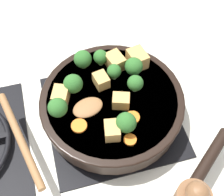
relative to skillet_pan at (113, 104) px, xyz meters
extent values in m
plane|color=silver|center=(0.00, 0.00, -0.06)|extent=(2.40, 2.40, 0.00)
cube|color=black|center=(0.00, 0.00, -0.05)|extent=(0.31, 0.31, 0.01)
torus|color=black|center=(0.00, 0.00, -0.04)|extent=(0.24, 0.24, 0.01)
cube|color=black|center=(0.00, 0.00, -0.04)|extent=(0.01, 0.23, 0.01)
cube|color=black|center=(0.00, 0.00, -0.04)|extent=(0.23, 0.01, 0.01)
cylinder|color=black|center=(0.00, 0.00, 0.00)|extent=(0.32, 0.32, 0.05)
cylinder|color=brown|center=(0.00, 0.00, 0.00)|extent=(0.29, 0.29, 0.04)
torus|color=black|center=(0.00, 0.00, 0.02)|extent=(0.33, 0.33, 0.01)
cylinder|color=black|center=(-0.19, -0.15, 0.01)|extent=(0.12, 0.14, 0.02)
ellipsoid|color=olive|center=(-0.01, 0.06, 0.03)|extent=(0.06, 0.08, 0.01)
cylinder|color=olive|center=(-0.05, 0.21, 0.03)|extent=(0.24, 0.07, 0.02)
cube|color=tan|center=(-0.09, 0.02, 0.04)|extent=(0.04, 0.04, 0.03)
cube|color=tan|center=(0.05, 0.02, 0.04)|extent=(0.04, 0.04, 0.03)
cube|color=tan|center=(0.03, 0.11, 0.04)|extent=(0.05, 0.05, 0.03)
cube|color=tan|center=(0.09, -0.03, 0.04)|extent=(0.05, 0.05, 0.04)
cube|color=tan|center=(-0.02, -0.01, 0.04)|extent=(0.04, 0.04, 0.03)
cube|color=tan|center=(0.08, -0.08, 0.04)|extent=(0.05, 0.05, 0.04)
cylinder|color=#709956|center=(0.11, 0.00, 0.03)|extent=(0.01, 0.01, 0.01)
sphere|color=#2D6628|center=(0.11, 0.00, 0.05)|extent=(0.03, 0.03, 0.03)
cylinder|color=#709956|center=(-0.01, 0.12, 0.03)|extent=(0.01, 0.01, 0.01)
sphere|color=#2D6628|center=(-0.01, 0.12, 0.05)|extent=(0.04, 0.04, 0.04)
cylinder|color=#709956|center=(0.01, -0.05, 0.03)|extent=(0.01, 0.01, 0.01)
sphere|color=#2D6628|center=(0.01, -0.05, 0.05)|extent=(0.04, 0.04, 0.04)
cylinder|color=#709956|center=(-0.08, -0.01, 0.03)|extent=(0.01, 0.01, 0.01)
sphere|color=#2D6628|center=(-0.08, -0.01, 0.05)|extent=(0.04, 0.04, 0.04)
cylinder|color=#709956|center=(0.06, -0.02, 0.03)|extent=(0.01, 0.01, 0.01)
sphere|color=#2D6628|center=(0.06, -0.02, 0.05)|extent=(0.03, 0.03, 0.03)
cylinder|color=#709956|center=(0.06, -0.06, 0.03)|extent=(0.01, 0.01, 0.01)
sphere|color=#2D6628|center=(0.06, -0.06, 0.05)|extent=(0.04, 0.04, 0.04)
cylinder|color=#709956|center=(0.04, 0.08, 0.03)|extent=(0.01, 0.01, 0.01)
sphere|color=#2D6628|center=(0.04, 0.08, 0.05)|extent=(0.04, 0.04, 0.04)
cylinder|color=#709956|center=(0.11, 0.04, 0.03)|extent=(0.01, 0.01, 0.01)
sphere|color=#2D6628|center=(0.11, 0.04, 0.05)|extent=(0.04, 0.04, 0.04)
cylinder|color=orange|center=(-0.06, -0.03, 0.02)|extent=(0.03, 0.03, 0.01)
cylinder|color=orange|center=(-0.11, -0.01, 0.02)|extent=(0.03, 0.03, 0.01)
cylinder|color=orange|center=(-0.05, 0.09, 0.02)|extent=(0.03, 0.03, 0.01)
sphere|color=brown|center=(-0.27, -0.05, 0.15)|extent=(0.04, 0.04, 0.04)
camera|label=1|loc=(-0.37, 0.10, 0.60)|focal=50.00mm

